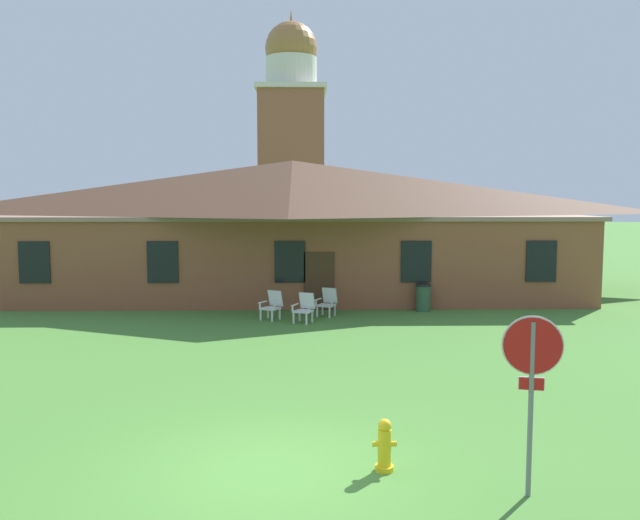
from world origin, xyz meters
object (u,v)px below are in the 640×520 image
lawn_chair_near_door (305,307)px  lawn_chair_left_end (327,302)px  lawn_chair_by_porch (272,305)px  trash_bin (423,297)px  stop_sign (532,370)px  fire_hydrant (384,446)px

lawn_chair_near_door → lawn_chair_left_end: same height
lawn_chair_by_porch → trash_bin: size_ratio=0.98×
lawn_chair_by_porch → lawn_chair_near_door: (1.08, -0.55, 0.00)m
lawn_chair_by_porch → stop_sign: bearing=-72.2°
lawn_chair_left_end → fire_hydrant: size_ratio=1.21×
lawn_chair_by_porch → lawn_chair_left_end: same height
fire_hydrant → stop_sign: bearing=-24.7°
lawn_chair_near_door → fire_hydrant: lawn_chair_near_door is taller
lawn_chair_by_porch → fire_hydrant: lawn_chair_by_porch is taller
fire_hydrant → lawn_chair_by_porch: bearing=100.7°
trash_bin → lawn_chair_by_porch: bearing=-164.5°
lawn_chair_by_porch → trash_bin: bearing=15.5°
stop_sign → lawn_chair_by_porch: size_ratio=2.59×
lawn_chair_near_door → fire_hydrant: (1.21, -11.54, -0.12)m
trash_bin → lawn_chair_left_end: bearing=-165.6°
lawn_chair_by_porch → lawn_chair_near_door: bearing=-26.7°
stop_sign → fire_hydrant: (-1.86, 0.85, -1.38)m
stop_sign → lawn_chair_by_porch: 13.65m
lawn_chair_left_end → lawn_chair_by_porch: bearing=-162.6°
stop_sign → trash_bin: (1.18, 14.42, -1.26)m
stop_sign → lawn_chair_near_door: (-3.06, 12.40, -1.25)m
lawn_chair_near_door → trash_bin: trash_bin is taller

